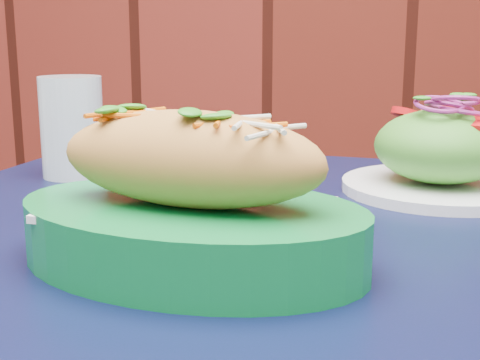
# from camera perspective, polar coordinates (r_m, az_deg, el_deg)

# --- Properties ---
(cafe_table) EXTENTS (0.87, 0.87, 0.75)m
(cafe_table) POSITION_cam_1_polar(r_m,az_deg,el_deg) (0.66, 1.25, -11.54)
(cafe_table) COLOR black
(cafe_table) RESTS_ON ground
(banh_mi_basket) EXTENTS (0.32, 0.24, 0.13)m
(banh_mi_basket) POSITION_cam_1_polar(r_m,az_deg,el_deg) (0.53, -4.24, -2.12)
(banh_mi_basket) COLOR #0B7431
(banh_mi_basket) RESTS_ON cafe_table
(salad_plate) EXTENTS (0.22, 0.22, 0.12)m
(salad_plate) POSITION_cam_1_polar(r_m,az_deg,el_deg) (0.80, 16.78, 2.16)
(salad_plate) COLOR white
(salad_plate) RESTS_ON cafe_table
(water_glass) EXTENTS (0.08, 0.08, 0.13)m
(water_glass) POSITION_cam_1_polar(r_m,az_deg,el_deg) (0.88, -14.14, 4.41)
(water_glass) COLOR silver
(water_glass) RESTS_ON cafe_table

